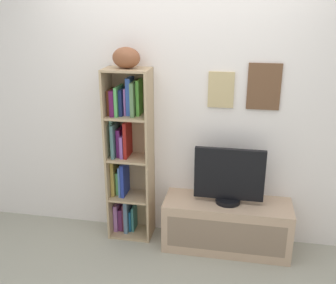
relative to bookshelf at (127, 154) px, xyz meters
name	(u,v)px	position (x,y,z in m)	size (l,w,h in m)	color
back_wall	(180,116)	(0.47, 0.14, 0.35)	(4.80, 0.08, 2.35)	silver
bookshelf	(127,154)	(0.00, 0.00, 0.00)	(0.40, 0.28, 1.62)	tan
football	(126,58)	(0.04, -0.03, 0.88)	(0.25, 0.18, 0.18)	brown
tv_stand	(226,225)	(0.95, -0.09, -0.59)	(1.14, 0.40, 0.46)	tan
television	(229,177)	(0.95, -0.09, -0.11)	(0.61, 0.22, 0.51)	black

